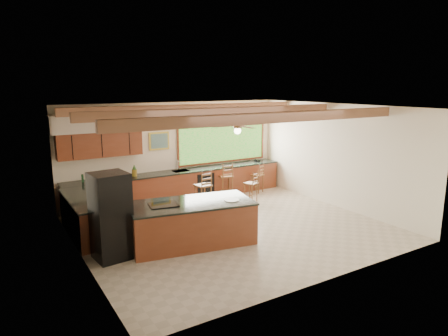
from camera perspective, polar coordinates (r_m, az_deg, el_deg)
ground at (r=10.13m, az=1.04°, el=-8.48°), size 7.20×7.20×0.00m
room_shell at (r=10.06m, az=-1.73°, el=4.38°), size 7.27×6.54×3.02m
counter_run at (r=11.78m, az=-8.95°, el=-3.35°), size 7.12×3.10×1.27m
island at (r=9.06m, az=-4.67°, el=-7.80°), size 2.93×1.75×0.98m
refrigerator at (r=8.46m, az=-15.87°, el=-6.65°), size 0.77×0.75×1.80m
bar_stool_a at (r=11.38m, az=-2.87°, el=-2.62°), size 0.45×0.45×1.15m
bar_stool_b at (r=12.12m, az=4.01°, el=-2.29°), size 0.45×0.45×0.96m
bar_stool_c at (r=12.57m, az=0.41°, el=-1.28°), size 0.48×0.48×1.13m
bar_stool_d at (r=13.20m, az=4.92°, el=-1.08°), size 0.46×0.46×0.98m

